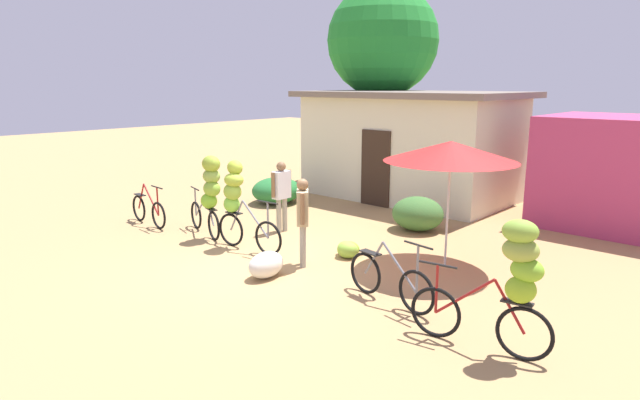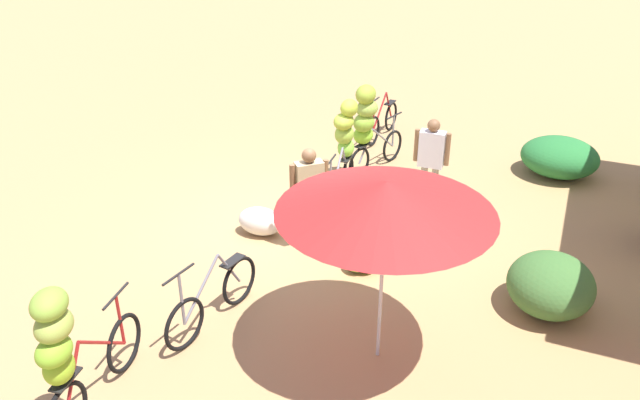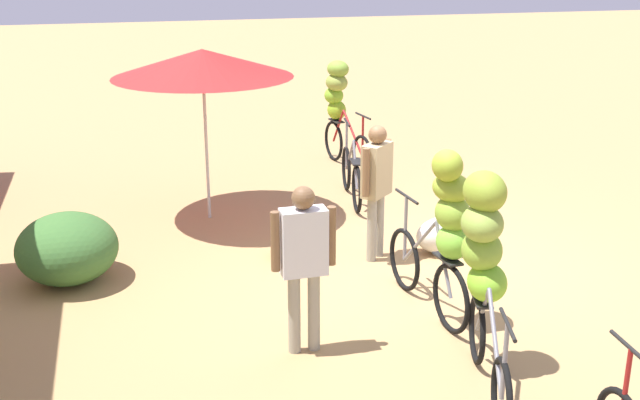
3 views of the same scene
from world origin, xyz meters
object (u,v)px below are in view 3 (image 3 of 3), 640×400
market_umbrella (203,63)px  bicycle_near_pile (485,258)px  bicycle_by_shop (351,176)px  person_vendor (304,253)px  bicycle_rightmost (339,104)px  bicycle_center_loaded (444,224)px  produce_sack (444,235)px  person_bystander (377,179)px  banana_pile_on_ground (291,245)px

market_umbrella → bicycle_near_pile: 4.96m
bicycle_by_shop → person_vendor: (-4.03, 1.66, 0.58)m
bicycle_rightmost → person_vendor: bearing=161.2°
market_umbrella → person_vendor: 3.98m
bicycle_center_loaded → market_umbrella: bearing=26.8°
produce_sack → person_bystander: 1.13m
bicycle_near_pile → banana_pile_on_ground: 3.21m
market_umbrella → banana_pile_on_ground: 2.62m
bicycle_by_shop → produce_sack: (-2.17, -0.49, -0.14)m
bicycle_by_shop → person_vendor: person_vendor is taller
bicycle_near_pile → banana_pile_on_ground: size_ratio=2.97×
bicycle_by_shop → bicycle_center_loaded: bearing=176.3°
bicycle_near_pile → person_bystander: bicycle_near_pile is taller
market_umbrella → produce_sack: (-1.93, -2.54, -1.84)m
banana_pile_on_ground → market_umbrella: bearing=25.0°
bicycle_center_loaded → person_bystander: 1.67m
bicycle_rightmost → person_bystander: bicycle_rightmost is taller
produce_sack → person_bystander: person_bystander is taller
bicycle_by_shop → person_vendor: size_ratio=1.08×
bicycle_near_pile → bicycle_rightmost: (6.69, -0.68, -0.05)m
banana_pile_on_ground → produce_sack: (-0.32, -1.78, 0.08)m
person_vendor → market_umbrella: bearing=5.8°
person_bystander → banana_pile_on_ground: bearing=73.6°
market_umbrella → bicycle_by_shop: (0.23, -2.04, -1.70)m
bicycle_rightmost → person_vendor: bicycle_rightmost is taller
market_umbrella → bicycle_rightmost: size_ratio=1.31×
bicycle_by_shop → person_bystander: (-2.12, 0.35, 0.60)m
bicycle_center_loaded → person_bystander: bearing=3.7°
bicycle_near_pile → person_vendor: bearing=61.2°
bicycle_near_pile → person_bystander: (2.64, 0.04, -0.09)m
bicycle_by_shop → person_bystander: bearing=170.6°
person_vendor → person_bystander: size_ratio=0.98×
person_bystander → bicycle_by_shop: bearing=-9.4°
produce_sack → person_vendor: person_vendor is taller
bicycle_rightmost → person_bystander: (-4.05, 0.72, -0.04)m
banana_pile_on_ground → bicycle_rightmost: bearing=-23.7°
bicycle_near_pile → person_bystander: bearing=0.9°
bicycle_center_loaded → banana_pile_on_ground: size_ratio=2.94×
market_umbrella → bicycle_rightmost: 3.40m
market_umbrella → person_vendor: (-3.80, -0.39, -1.12)m
banana_pile_on_ground → person_bystander: person_bystander is taller
bicycle_center_loaded → bicycle_by_shop: size_ratio=1.04×
market_umbrella → produce_sack: 3.68m
bicycle_near_pile → bicycle_by_shop: bicycle_near_pile is taller
bicycle_by_shop → bicycle_rightmost: size_ratio=0.95×
bicycle_center_loaded → person_bystander: size_ratio=1.10×
bicycle_center_loaded → person_vendor: size_ratio=1.13×
produce_sack → bicycle_near_pile: bearing=162.8°
bicycle_center_loaded → bicycle_by_shop: bicycle_center_loaded is taller
banana_pile_on_ground → bicycle_center_loaded: bearing=-151.7°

